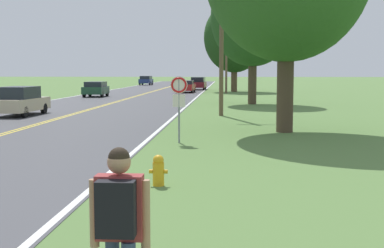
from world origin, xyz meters
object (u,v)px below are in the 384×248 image
at_px(hitchhiker_person, 119,218).
at_px(tree_mid_treeline, 253,18).
at_px(tree_left_verge, 234,37).
at_px(traffic_sign, 179,93).
at_px(car_maroon_hatchback_distant, 198,83).
at_px(car_champagne_sedan_mid_near, 20,101).
at_px(car_dark_green_hatchback_mid_far, 96,89).
at_px(car_dark_blue_hatchback_horizon, 146,80).
at_px(car_red_sedan_receding, 186,86).
at_px(fire_hydrant, 158,170).

distance_m(hitchhiker_person, tree_mid_treeline, 35.88).
distance_m(hitchhiker_person, tree_left_verge, 58.59).
distance_m(traffic_sign, car_maroon_hatchback_distant, 50.71).
height_order(car_champagne_sedan_mid_near, car_dark_green_hatchback_mid_far, car_champagne_sedan_mid_near).
relative_size(tree_left_verge, car_maroon_hatchback_distant, 2.44).
bearing_deg(car_champagne_sedan_mid_near, traffic_sign, -134.61).
bearing_deg(car_dark_blue_hatchback_horizon, traffic_sign, -167.73).
distance_m(tree_mid_treeline, car_maroon_hatchback_distant, 29.84).
xyz_separation_m(car_red_sedan_receding, car_maroon_hatchback_distant, (0.97, 8.35, 0.15)).
height_order(tree_left_verge, car_red_sedan_receding, tree_left_verge).
bearing_deg(car_dark_blue_hatchback_horizon, fire_hydrant, -168.44).
bearing_deg(car_dark_blue_hatchback_horizon, car_champagne_sedan_mid_near, -175.30).
bearing_deg(car_red_sedan_receding, hitchhiker_person, 5.47).
relative_size(hitchhiker_person, tree_left_verge, 0.17).
relative_size(fire_hydrant, tree_left_verge, 0.07).
xyz_separation_m(fire_hydrant, car_maroon_hatchback_distant, (-2.31, 57.65, 0.52)).
relative_size(traffic_sign, tree_left_verge, 0.22).
height_order(tree_left_verge, car_dark_blue_hatchback_horizon, tree_left_verge).
bearing_deg(tree_mid_treeline, traffic_sign, -99.17).
bearing_deg(car_red_sedan_receding, traffic_sign, 5.83).
bearing_deg(tree_mid_treeline, car_dark_blue_hatchback_horizon, 107.54).
bearing_deg(traffic_sign, car_dark_green_hatchback_mid_far, 108.96).
relative_size(car_red_sedan_receding, car_dark_blue_hatchback_horizon, 1.36).
height_order(fire_hydrant, car_dark_green_hatchback_mid_far, car_dark_green_hatchback_mid_far).
bearing_deg(car_champagne_sedan_mid_near, hitchhiker_person, -153.86).
height_order(fire_hydrant, car_red_sedan_receding, car_red_sedan_receding).
xyz_separation_m(traffic_sign, tree_left_verge, (2.43, 44.85, 4.61)).
relative_size(traffic_sign, tree_mid_treeline, 0.23).
distance_m(traffic_sign, car_dark_blue_hatchback_horizon, 72.71).
bearing_deg(car_champagne_sedan_mid_near, car_dark_blue_hatchback_horizon, 4.54).
bearing_deg(fire_hydrant, tree_mid_treeline, 83.38).
bearing_deg(car_maroon_hatchback_distant, car_dark_green_hatchback_mid_far, -22.72).
distance_m(tree_left_verge, car_maroon_hatchback_distant, 9.20).
relative_size(traffic_sign, car_maroon_hatchback_distant, 0.54).
bearing_deg(hitchhiker_person, tree_left_verge, -2.14).
relative_size(tree_left_verge, car_dark_blue_hatchback_horizon, 2.91).
distance_m(fire_hydrant, car_champagne_sedan_mid_near, 20.43).
xyz_separation_m(hitchhiker_person, car_maroon_hatchback_distant, (-2.77, 64.13, -0.23)).
height_order(car_maroon_hatchback_distant, car_dark_blue_hatchback_horizon, car_maroon_hatchback_distant).
height_order(car_dark_green_hatchback_mid_far, car_dark_blue_hatchback_horizon, car_dark_blue_hatchback_horizon).
height_order(tree_mid_treeline, car_champagne_sedan_mid_near, tree_mid_treeline).
distance_m(traffic_sign, tree_left_verge, 45.15).
xyz_separation_m(hitchhiker_person, traffic_sign, (-0.64, 13.47, 0.65)).
bearing_deg(tree_left_verge, hitchhiker_person, -91.76).
height_order(car_champagne_sedan_mid_near, car_maroon_hatchback_distant, car_maroon_hatchback_distant).
height_order(fire_hydrant, tree_left_verge, tree_left_verge).
distance_m(tree_mid_treeline, car_red_sedan_receding, 22.22).
xyz_separation_m(hitchhiker_person, tree_left_verge, (1.79, 58.33, 5.26)).
relative_size(car_maroon_hatchback_distant, car_dark_blue_hatchback_horizon, 1.19).
xyz_separation_m(tree_mid_treeline, car_dark_green_hatchback_mid_far, (-14.43, 9.83, -5.65)).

